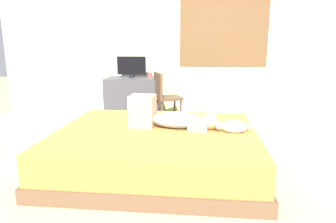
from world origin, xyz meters
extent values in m
plane|color=tan|center=(0.00, 0.00, 0.00)|extent=(16.00, 16.00, 0.00)
cube|color=beige|center=(0.00, 2.39, 1.45)|extent=(6.40, 0.12, 2.90)
cube|color=brown|center=(0.74, 2.32, 1.48)|extent=(1.46, 0.02, 1.14)
cube|color=white|center=(0.74, 2.32, 1.48)|extent=(1.38, 0.02, 1.06)
cube|color=brown|center=(-0.07, 0.02, 0.07)|extent=(2.10, 1.78, 0.14)
cube|color=olive|center=(-0.07, 0.02, 0.29)|extent=(2.04, 1.73, 0.29)
ellipsoid|color=#8C939E|center=(0.14, 0.10, 0.52)|extent=(0.58, 0.30, 0.17)
sphere|color=tan|center=(0.48, 0.08, 0.52)|extent=(0.17, 0.17, 0.17)
cube|color=tan|center=(-0.24, 0.13, 0.60)|extent=(0.28, 0.26, 0.34)
cube|color=tan|center=(0.36, 0.09, 0.47)|extent=(0.22, 0.29, 0.08)
ellipsoid|color=silver|center=(0.73, -0.02, 0.50)|extent=(0.26, 0.11, 0.13)
sphere|color=silver|center=(0.57, -0.02, 0.51)|extent=(0.08, 0.08, 0.08)
cylinder|color=silver|center=(0.88, -0.02, 0.56)|extent=(0.02, 0.02, 0.16)
cube|color=#38383D|center=(-0.74, 1.99, 0.37)|extent=(0.90, 0.56, 0.74)
cylinder|color=black|center=(-0.77, 1.99, 0.77)|extent=(0.10, 0.10, 0.05)
cube|color=black|center=(-0.77, 1.99, 0.94)|extent=(0.48, 0.04, 0.30)
cylinder|color=#B23D38|center=(-0.47, 2.07, 0.78)|extent=(0.08, 0.08, 0.08)
cylinder|color=#4C3828|center=(-0.04, 1.90, 0.22)|extent=(0.04, 0.04, 0.44)
cylinder|color=#4C3828|center=(0.08, 1.62, 0.22)|extent=(0.04, 0.04, 0.44)
cylinder|color=#4C3828|center=(-0.32, 1.77, 0.22)|extent=(0.04, 0.04, 0.44)
cylinder|color=#4C3828|center=(-0.20, 1.50, 0.22)|extent=(0.04, 0.04, 0.44)
cube|color=#4C3828|center=(-0.12, 1.70, 0.46)|extent=(0.50, 0.50, 0.04)
cube|color=#4C3828|center=(-0.27, 1.63, 0.67)|extent=(0.19, 0.36, 0.38)
cube|color=#ADCC75|center=(-0.23, 2.27, 1.22)|extent=(0.44, 0.06, 2.43)
camera|label=1|loc=(0.37, -3.03, 1.33)|focal=32.70mm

